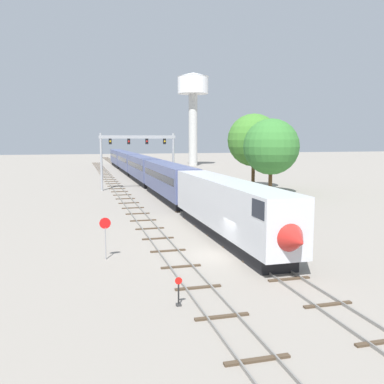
% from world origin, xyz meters
% --- Properties ---
extents(ground_plane, '(400.00, 400.00, 0.00)m').
position_xyz_m(ground_plane, '(0.00, 0.00, 0.00)').
color(ground_plane, gray).
extents(track_main, '(2.60, 200.00, 0.16)m').
position_xyz_m(track_main, '(2.00, 60.00, 0.07)').
color(track_main, slate).
rests_on(track_main, ground).
extents(track_near, '(2.60, 160.00, 0.16)m').
position_xyz_m(track_near, '(-3.50, 40.00, 0.07)').
color(track_near, slate).
rests_on(track_near, ground).
extents(passenger_train, '(3.04, 115.15, 4.80)m').
position_xyz_m(passenger_train, '(2.00, 51.38, 2.61)').
color(passenger_train, silver).
rests_on(passenger_train, ground).
extents(signal_gantry, '(12.10, 0.49, 8.97)m').
position_xyz_m(signal_gantry, '(-0.25, 40.38, 6.52)').
color(signal_gantry, '#999BA0').
rests_on(signal_gantry, ground).
extents(water_tower, '(9.15, 9.15, 27.15)m').
position_xyz_m(water_tower, '(23.81, 95.57, 21.08)').
color(water_tower, beige).
rests_on(water_tower, ground).
extents(switch_stand, '(0.36, 0.24, 1.46)m').
position_xyz_m(switch_stand, '(-5.10, -8.12, 0.52)').
color(switch_stand, black).
rests_on(switch_stand, ground).
extents(stop_sign, '(0.76, 0.08, 2.88)m').
position_xyz_m(stop_sign, '(-8.00, 1.11, 1.87)').
color(stop_sign, gray).
rests_on(stop_sign, ground).
extents(trackside_tree_left, '(8.11, 8.11, 11.01)m').
position_xyz_m(trackside_tree_left, '(17.49, 29.28, 6.94)').
color(trackside_tree_left, brown).
rests_on(trackside_tree_left, ground).
extents(trackside_tree_mid, '(8.51, 8.51, 12.13)m').
position_xyz_m(trackside_tree_mid, '(18.15, 37.16, 7.86)').
color(trackside_tree_mid, brown).
rests_on(trackside_tree_mid, ground).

